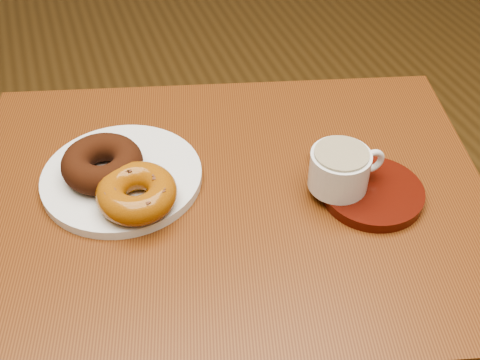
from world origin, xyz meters
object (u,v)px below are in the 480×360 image
object	(u,v)px
donut_plate	(122,177)
coffee_cup	(340,169)
cafe_table	(227,246)
saucer	(373,193)

from	to	relation	value
donut_plate	coffee_cup	bearing A→B (deg)	-23.43
cafe_table	coffee_cup	world-z (taller)	coffee_cup
saucer	coffee_cup	size ratio (longest dim) A/B	1.29
cafe_table	donut_plate	bearing A→B (deg)	165.68
cafe_table	donut_plate	distance (m)	0.19
cafe_table	saucer	distance (m)	0.23
saucer	coffee_cup	bearing A→B (deg)	151.04
donut_plate	coffee_cup	size ratio (longest dim) A/B	2.09
saucer	coffee_cup	distance (m)	0.06
saucer	cafe_table	bearing A→B (deg)	159.56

